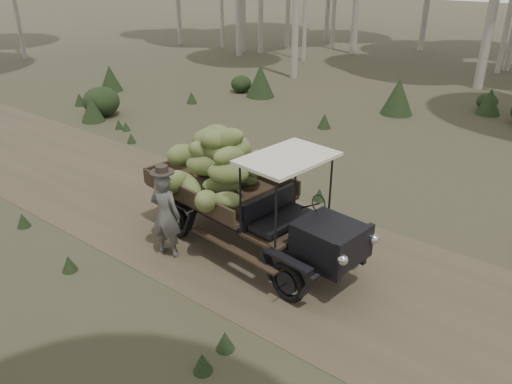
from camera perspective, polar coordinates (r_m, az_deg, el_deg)
ground at (r=10.59m, az=-7.59°, el=-2.75°), size 120.00×120.00×0.00m
dirt_track at (r=10.58m, az=-7.59°, el=-2.73°), size 70.00×4.00×0.01m
banana_truck at (r=9.01m, az=-2.40°, el=1.56°), size 4.63×2.34×2.31m
farmer at (r=8.96m, az=-10.29°, el=-2.48°), size 0.66×0.52×1.75m
undergrowth at (r=8.51m, az=9.23°, el=-6.48°), size 23.24×23.60×1.36m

